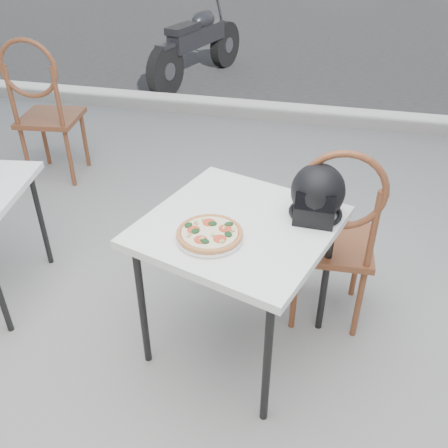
% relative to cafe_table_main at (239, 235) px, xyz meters
% --- Properties ---
extents(ground, '(80.00, 80.00, 0.00)m').
position_rel_cafe_table_main_xyz_m(ground, '(-0.07, 0.17, -0.68)').
color(ground, gray).
rests_on(ground, ground).
extents(street_asphalt, '(30.00, 8.00, 0.00)m').
position_rel_cafe_table_main_xyz_m(street_asphalt, '(-0.07, 7.17, -0.68)').
color(street_asphalt, black).
rests_on(street_asphalt, ground).
extents(curb, '(30.00, 0.25, 0.12)m').
position_rel_cafe_table_main_xyz_m(curb, '(-0.07, 3.17, -0.62)').
color(curb, gray).
rests_on(curb, ground).
extents(cafe_table_main, '(1.00, 1.00, 0.75)m').
position_rel_cafe_table_main_xyz_m(cafe_table_main, '(0.00, 0.00, 0.00)').
color(cafe_table_main, white).
rests_on(cafe_table_main, ground).
extents(plate, '(0.35, 0.35, 0.02)m').
position_rel_cafe_table_main_xyz_m(plate, '(-0.09, -0.15, 0.08)').
color(plate, white).
rests_on(plate, cafe_table_main).
extents(pizza, '(0.37, 0.37, 0.03)m').
position_rel_cafe_table_main_xyz_m(pizza, '(-0.09, -0.15, 0.10)').
color(pizza, '#D2894C').
rests_on(pizza, plate).
extents(helmet, '(0.25, 0.26, 0.25)m').
position_rel_cafe_table_main_xyz_m(helmet, '(0.32, 0.14, 0.18)').
color(helmet, black).
rests_on(helmet, cafe_table_main).
extents(cafe_chair_main, '(0.42, 0.42, 1.07)m').
position_rel_cafe_table_main_xyz_m(cafe_chair_main, '(0.43, 0.28, -0.09)').
color(cafe_chair_main, brown).
rests_on(cafe_chair_main, ground).
extents(cafe_chair_side, '(0.49, 0.49, 1.15)m').
position_rel_cafe_table_main_xyz_m(cafe_chair_side, '(-1.80, 1.42, -0.05)').
color(cafe_chair_side, brown).
rests_on(cafe_chair_side, ground).
extents(motorcycle, '(0.72, 1.87, 0.96)m').
position_rel_cafe_table_main_xyz_m(motorcycle, '(-1.37, 4.18, -0.26)').
color(motorcycle, black).
rests_on(motorcycle, street_asphalt).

